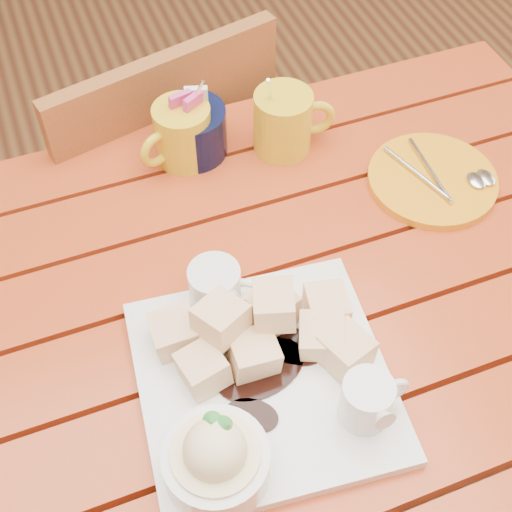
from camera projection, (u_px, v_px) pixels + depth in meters
name	position (u px, v px, depth m)	size (l,w,h in m)	color
table	(247.00, 360.00, 0.99)	(1.20, 0.79, 0.75)	#9E3414
dessert_plate	(257.00, 388.00, 0.80)	(0.32, 0.32, 0.12)	white
coffee_mug_left	(182.00, 134.00, 1.04)	(0.12, 0.08, 0.14)	gold
coffee_mug_right	(285.00, 121.00, 1.06)	(0.12, 0.09, 0.15)	gold
cream_pitcher	(217.00, 289.00, 0.88)	(0.09, 0.08, 0.08)	white
sugar_caddy	(191.00, 130.00, 1.06)	(0.11, 0.11, 0.12)	black
orange_saucer	(434.00, 180.00, 1.04)	(0.19, 0.19, 0.02)	orange
chair_far	(155.00, 189.00, 1.42)	(0.48, 0.48, 0.85)	brown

